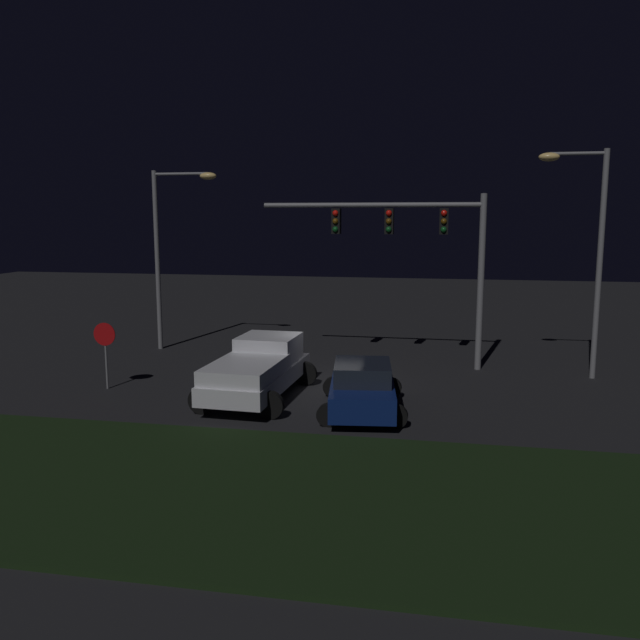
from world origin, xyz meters
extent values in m
plane|color=black|center=(0.00, 0.00, 0.00)|extent=(80.00, 80.00, 0.00)
cube|color=black|center=(0.00, -9.10, 0.05)|extent=(23.34, 7.21, 0.10)
cube|color=silver|center=(-1.74, -2.17, 0.68)|extent=(2.26, 5.49, 0.55)
cube|color=silver|center=(-1.68, -0.99, 1.38)|extent=(1.93, 1.99, 0.85)
cube|color=black|center=(-1.68, -0.99, 1.50)|extent=(1.83, 1.60, 0.51)
cube|color=silver|center=(-1.79, -3.25, 1.18)|extent=(2.07, 3.11, 0.45)
cylinder|color=black|center=(-2.67, -0.18, 0.40)|extent=(0.80, 0.22, 0.80)
cylinder|color=black|center=(-0.61, -0.28, 0.40)|extent=(0.80, 0.22, 0.80)
cylinder|color=black|center=(-2.86, -4.07, 0.40)|extent=(0.80, 0.22, 0.80)
cylinder|color=black|center=(-0.80, -4.17, 0.40)|extent=(0.80, 0.22, 0.80)
cube|color=navy|center=(1.67, -2.93, 0.61)|extent=(2.32, 4.59, 0.70)
cube|color=black|center=(1.70, -3.17, 1.23)|extent=(1.83, 2.18, 0.55)
cylinder|color=black|center=(0.58, -1.55, 0.32)|extent=(0.64, 0.22, 0.64)
cylinder|color=black|center=(2.40, -1.33, 0.32)|extent=(0.64, 0.22, 0.64)
cylinder|color=black|center=(0.94, -4.52, 0.32)|extent=(0.64, 0.22, 0.64)
cylinder|color=black|center=(2.77, -4.30, 0.32)|extent=(0.64, 0.22, 0.64)
cylinder|color=slate|center=(5.28, 3.21, 3.25)|extent=(0.24, 0.24, 6.50)
cylinder|color=slate|center=(1.18, 3.21, 6.10)|extent=(8.20, 0.18, 0.18)
cube|color=black|center=(3.88, 3.21, 5.50)|extent=(0.32, 0.44, 0.95)
sphere|color=red|center=(3.88, 2.98, 5.80)|extent=(0.22, 0.22, 0.22)
sphere|color=#59380A|center=(3.88, 2.98, 5.50)|extent=(0.22, 0.22, 0.22)
sphere|color=#0C4719|center=(3.88, 2.98, 5.20)|extent=(0.22, 0.22, 0.22)
cube|color=black|center=(1.88, 3.21, 5.50)|extent=(0.32, 0.44, 0.95)
sphere|color=red|center=(1.88, 2.98, 5.80)|extent=(0.22, 0.22, 0.22)
sphere|color=#59380A|center=(1.88, 2.98, 5.50)|extent=(0.22, 0.22, 0.22)
sphere|color=#0C4719|center=(1.88, 2.98, 5.20)|extent=(0.22, 0.22, 0.22)
cube|color=black|center=(-0.12, 3.21, 5.50)|extent=(0.32, 0.44, 0.95)
sphere|color=red|center=(-0.12, 2.98, 5.80)|extent=(0.22, 0.22, 0.22)
sphere|color=#59380A|center=(-0.12, 2.98, 5.50)|extent=(0.22, 0.22, 0.22)
sphere|color=#0C4719|center=(-0.12, 2.98, 5.20)|extent=(0.22, 0.22, 0.22)
cylinder|color=slate|center=(-8.09, 4.65, 3.79)|extent=(0.20, 0.20, 7.57)
cylinder|color=slate|center=(-6.90, 4.65, 7.42)|extent=(2.37, 0.12, 0.12)
ellipsoid|color=#F9CC72|center=(-5.71, 4.65, 7.32)|extent=(0.70, 0.44, 0.30)
cylinder|color=slate|center=(9.22, 2.58, 3.97)|extent=(0.20, 0.20, 7.94)
cylinder|color=slate|center=(8.29, 2.58, 7.79)|extent=(1.86, 0.12, 0.12)
ellipsoid|color=#F9CC72|center=(7.36, 2.58, 7.69)|extent=(0.70, 0.44, 0.30)
cylinder|color=slate|center=(-6.98, -1.99, 1.10)|extent=(0.07, 0.07, 2.20)
cylinder|color=#B20C0F|center=(-6.98, -2.02, 1.85)|extent=(0.76, 0.03, 0.76)
camera|label=1|loc=(3.92, -21.44, 5.65)|focal=36.70mm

